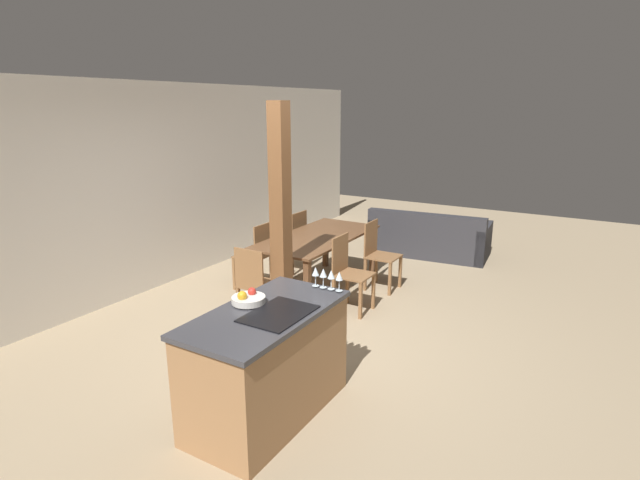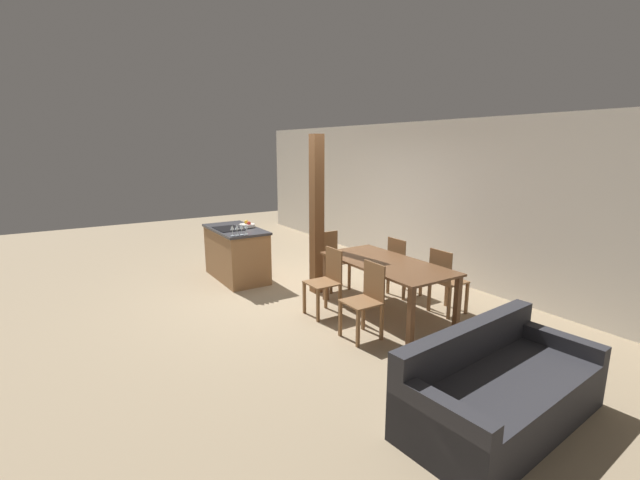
% 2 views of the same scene
% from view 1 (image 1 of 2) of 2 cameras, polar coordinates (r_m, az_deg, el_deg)
% --- Properties ---
extents(ground_plane, '(16.00, 16.00, 0.00)m').
position_cam_1_polar(ground_plane, '(5.32, -1.47, -11.71)').
color(ground_plane, '#9E896B').
extents(wall_back, '(11.20, 0.08, 2.70)m').
position_cam_1_polar(wall_back, '(6.67, -21.65, 5.03)').
color(wall_back, silver).
rests_on(wall_back, ground_plane).
extents(kitchen_island, '(1.41, 0.72, 0.90)m').
position_cam_1_polar(kitchen_island, '(4.04, -6.05, -13.84)').
color(kitchen_island, '#9E7047').
rests_on(kitchen_island, ground_plane).
extents(fruit_bowl, '(0.27, 0.27, 0.11)m').
position_cam_1_polar(fruit_bowl, '(3.98, -8.21, -6.65)').
color(fruit_bowl, silver).
rests_on(fruit_bowl, kitchen_island).
extents(wine_glass_near, '(0.06, 0.06, 0.17)m').
position_cam_1_polar(wine_glass_near, '(4.15, 2.21, -4.21)').
color(wine_glass_near, silver).
rests_on(wine_glass_near, kitchen_island).
extents(wine_glass_middle, '(0.06, 0.06, 0.17)m').
position_cam_1_polar(wine_glass_middle, '(4.18, 1.29, -4.03)').
color(wine_glass_middle, silver).
rests_on(wine_glass_middle, kitchen_island).
extents(wine_glass_far, '(0.06, 0.06, 0.17)m').
position_cam_1_polar(wine_glass_far, '(4.22, 0.38, -3.86)').
color(wine_glass_far, silver).
rests_on(wine_glass_far, kitchen_island).
extents(wine_glass_end, '(0.06, 0.06, 0.17)m').
position_cam_1_polar(wine_glass_end, '(4.26, -0.51, -3.69)').
color(wine_glass_end, silver).
rests_on(wine_glass_end, kitchen_island).
extents(dining_table, '(1.92, 0.92, 0.74)m').
position_cam_1_polar(dining_table, '(6.59, -0.26, -0.27)').
color(dining_table, brown).
rests_on(dining_table, ground_plane).
extents(dining_chair_near_left, '(0.40, 0.40, 0.91)m').
position_cam_1_polar(dining_chair_near_left, '(5.96, 3.29, -3.63)').
color(dining_chair_near_left, brown).
rests_on(dining_chair_near_left, ground_plane).
extents(dining_chair_near_right, '(0.40, 0.40, 0.91)m').
position_cam_1_polar(dining_chair_near_right, '(6.70, 6.70, -1.56)').
color(dining_chair_near_right, brown).
rests_on(dining_chair_near_right, ground_plane).
extents(dining_chair_far_left, '(0.40, 0.40, 0.91)m').
position_cam_1_polar(dining_chair_far_left, '(6.67, -7.25, -1.66)').
color(dining_chair_far_left, brown).
rests_on(dining_chair_far_left, ground_plane).
extents(dining_chair_far_right, '(0.40, 0.40, 0.91)m').
position_cam_1_polar(dining_chair_far_right, '(7.34, -3.14, 0.02)').
color(dining_chair_far_right, brown).
rests_on(dining_chair_far_right, ground_plane).
extents(dining_chair_head_end, '(0.40, 0.40, 0.91)m').
position_cam_1_polar(dining_chair_head_end, '(5.60, -7.31, -5.01)').
color(dining_chair_head_end, brown).
rests_on(dining_chair_head_end, ground_plane).
extents(couch, '(1.03, 1.95, 0.75)m').
position_cam_1_polar(couch, '(8.43, 12.34, 0.14)').
color(couch, '#2D2D33').
rests_on(couch, ground_plane).
extents(timber_post, '(0.17, 0.17, 2.45)m').
position_cam_1_polar(timber_post, '(5.24, -4.51, 2.13)').
color(timber_post, brown).
rests_on(timber_post, ground_plane).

